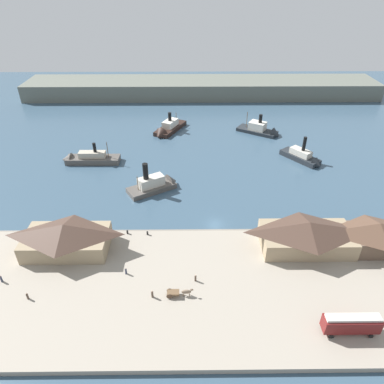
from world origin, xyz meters
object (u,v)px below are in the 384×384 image
mooring_post_center_west (147,233)px  ferry_departing_north (262,130)px  ferry_shed_central_terminal (376,235)px  pedestrian_walking_west (27,296)px  mooring_post_west (127,232)px  ferry_shed_east_terminal (66,237)px  ferry_approaching_east (87,159)px  ferry_shed_west_terminal (307,235)px  pedestrian_near_east_shed (195,278)px  pedestrian_near_west_shed (126,271)px  mooring_post_center_east (19,234)px  ferry_outer_harbor (157,184)px  horse_cart (178,292)px  pedestrian_by_tram (152,294)px  ferry_approaching_west (304,157)px  ferry_moored_east (168,129)px  street_tram (351,323)px  pedestrian_near_cart (1,279)px

mooring_post_center_west → ferry_departing_north: bearing=58.1°
ferry_departing_north → ferry_shed_central_terminal: bearing=-79.1°
pedestrian_walking_west → mooring_post_west: pedestrian_walking_west is taller
mooring_post_center_west → pedestrian_walking_west: bearing=-138.2°
ferry_shed_east_terminal → ferry_departing_north: size_ratio=1.08×
ferry_approaching_east → ferry_shed_west_terminal: bearing=-36.0°
pedestrian_near_east_shed → pedestrian_near_west_shed: 15.07m
mooring_post_center_east → ferry_approaching_east: (6.84, 40.52, -0.27)m
mooring_post_west → ferry_outer_harbor: 23.38m
pedestrian_near_east_shed → horse_cart: bearing=-131.9°
ferry_shed_east_terminal → pedestrian_by_tram: size_ratio=10.92×
mooring_post_center_west → mooring_post_west: 5.02m
pedestrian_walking_west → ferry_departing_north: 104.63m
ferry_outer_harbor → ferry_approaching_west: bearing=19.3°
ferry_approaching_west → ferry_moored_east: size_ratio=0.78×
ferry_departing_north → ferry_outer_harbor: 57.37m
ferry_approaching_east → ferry_moored_east: (26.49, 25.96, -0.02)m
street_tram → ferry_moored_east: bearing=111.6°
horse_cart → pedestrian_by_tram: bearing=-176.5°
ferry_outer_harbor → ferry_shed_central_terminal: bearing=-28.0°
ferry_outer_harbor → ferry_shed_east_terminal: bearing=-123.2°
pedestrian_walking_west → pedestrian_near_cart: (-7.24, 4.59, 0.05)m
mooring_post_center_west → pedestrian_by_tram: bearing=-81.6°
ferry_shed_central_terminal → ferry_approaching_east: (-78.37, 45.60, -3.33)m
horse_cart → mooring_post_center_west: bearing=112.9°
horse_cart → ferry_shed_east_terminal: bearing=151.7°
pedestrian_walking_west → ferry_approaching_east: 60.27m
horse_cart → pedestrian_by_tram: 5.22m
pedestrian_near_west_shed → ferry_approaching_west: size_ratio=0.11×
ferry_moored_east → pedestrian_near_cart: bearing=-110.7°
ferry_shed_east_terminal → ferry_outer_harbor: size_ratio=1.19×
pedestrian_walking_west → ferry_moored_east: (23.59, 86.15, -0.57)m
ferry_shed_central_terminal → pedestrian_walking_west: ferry_shed_central_terminal is taller
ferry_shed_central_terminal → horse_cart: 47.70m
ferry_shed_central_terminal → ferry_approaching_west: 45.84m
street_tram → ferry_approaching_east: ferry_approaching_east is taller
ferry_shed_west_terminal → ferry_moored_east: (-35.94, 71.28, -3.46)m
pedestrian_by_tram → ferry_departing_north: size_ratio=0.10×
ferry_approaching_west → pedestrian_near_cart: bearing=-145.0°
pedestrian_near_cart → mooring_post_center_west: (29.13, 15.01, -0.34)m
street_tram → mooring_post_west: 52.35m
ferry_shed_central_terminal → ferry_approaching_east: ferry_shed_central_terminal is taller
ferry_moored_east → pedestrian_near_east_shed: bearing=-83.1°
pedestrian_near_west_shed → mooring_post_center_east: pedestrian_near_west_shed is taller
pedestrian_by_tram → mooring_post_west: 21.41m
street_tram → mooring_post_west: (-44.04, 28.23, -2.03)m
ferry_shed_west_terminal → mooring_post_center_east: size_ratio=23.63×
ferry_approaching_west → ferry_approaching_east: size_ratio=0.77×
horse_cart → ferry_departing_north: ferry_departing_north is taller
ferry_shed_west_terminal → street_tram: bearing=-86.5°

